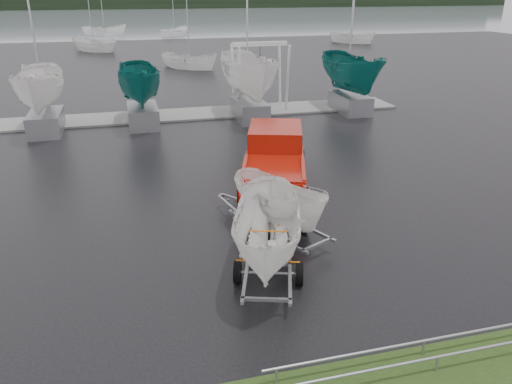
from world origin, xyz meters
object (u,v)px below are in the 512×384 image
object	(u,v)px
trailer_hitched	(270,181)
trailer_parked	(280,167)
pickup_truck	(275,158)
boat_hoist	(260,67)

from	to	relation	value
trailer_hitched	trailer_parked	bearing A→B (deg)	83.97
pickup_truck	trailer_parked	xyz separation A→B (m)	(-1.14, -4.30, 1.21)
trailer_parked	trailer_hitched	bearing A→B (deg)	-138.68
pickup_truck	boat_hoist	bearing A→B (deg)	95.39
trailer_hitched	pickup_truck	bearing A→B (deg)	90.00
trailer_hitched	trailer_parked	xyz separation A→B (m)	(0.94, 2.11, -0.45)
pickup_truck	trailer_hitched	distance (m)	6.94
boat_hoist	trailer_parked	bearing A→B (deg)	-103.11
trailer_parked	boat_hoist	size ratio (longest dim) A/B	1.03
pickup_truck	boat_hoist	xyz separation A→B (m)	(2.71, 12.20, 1.55)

